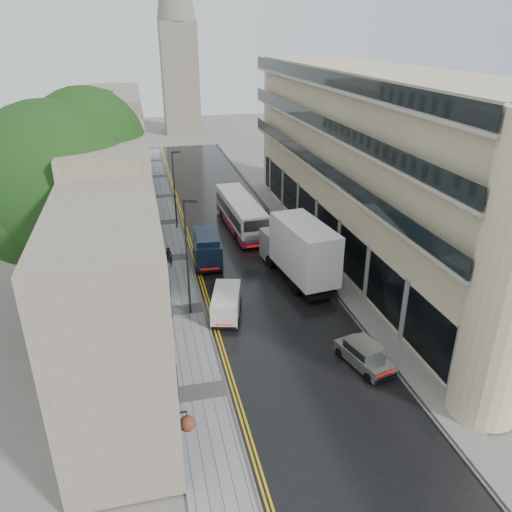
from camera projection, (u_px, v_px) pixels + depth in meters
name	position (u px, v px, depth m)	size (l,w,h in m)	color
road	(245.00, 252.00, 41.02)	(9.00, 85.00, 0.02)	black
left_sidewalk	(173.00, 258.00, 39.76)	(2.70, 85.00, 0.12)	gray
right_sidewalk	(307.00, 245.00, 42.14)	(1.80, 85.00, 0.12)	slate
old_shop_row	(118.00, 180.00, 38.76)	(4.50, 56.00, 12.00)	gray
modern_block	(376.00, 166.00, 38.97)	(8.00, 40.00, 14.00)	beige
church_spire	(176.00, 8.00, 81.13)	(6.40, 6.40, 40.00)	gray
tree_near	(60.00, 214.00, 28.87)	(10.56, 10.56, 13.89)	black
tree_far	(84.00, 170.00, 40.74)	(9.24, 9.24, 12.46)	black
cream_bus	(237.00, 226.00, 42.47)	(2.37, 10.42, 2.84)	white
white_lorry	(295.00, 264.00, 33.51)	(2.62, 8.74, 4.59)	white
silver_hatchback	(369.00, 371.00, 25.65)	(1.55, 3.54, 1.33)	#B6B5BA
white_van	(212.00, 314.00, 30.35)	(1.63, 3.79, 1.72)	silver
navy_van	(197.00, 256.00, 37.12)	(1.99, 4.98, 2.54)	#0D1932
pedestrian	(169.00, 257.00, 37.93)	(0.59, 0.39, 1.61)	black
lamp_post_near	(187.00, 259.00, 30.42)	(0.85, 0.19, 7.58)	black
lamp_post_far	(175.00, 191.00, 44.36)	(0.79, 0.17, 6.99)	black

